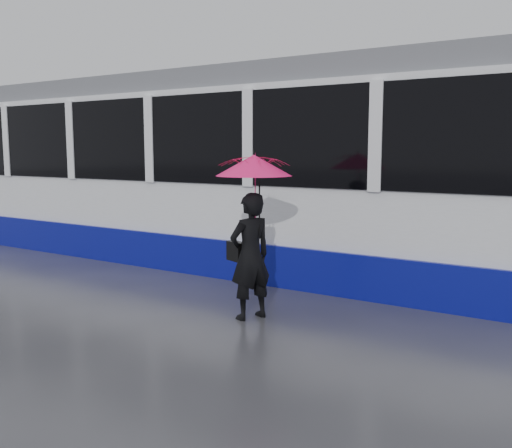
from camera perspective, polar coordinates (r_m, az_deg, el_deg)
The scene contains 6 objects.
ground at distance 7.52m, azimuth -2.80°, elevation -8.24°, with size 90.00×90.00×0.00m, color #2D2D33.
rails at distance 9.60m, azimuth 6.00°, elevation -4.75°, with size 34.00×1.51×0.02m.
tram at distance 9.40m, azimuth 5.97°, elevation 5.02°, with size 26.00×2.56×3.35m.
woman at distance 6.83m, azimuth -0.57°, elevation -3.24°, with size 0.56×0.37×1.53m, color black.
umbrella at distance 6.70m, azimuth -0.22°, elevation 4.40°, with size 1.17×1.17×1.03m.
handbag at distance 6.96m, azimuth -1.99°, elevation -2.73°, with size 0.30×0.21×0.42m.
Camera 1 is at (4.25, -5.86, 2.04)m, focal length 40.00 mm.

